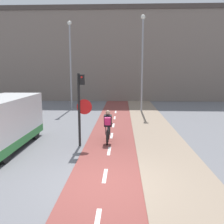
# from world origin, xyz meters

# --- Properties ---
(ground_plane) EXTENTS (120.00, 120.00, 0.00)m
(ground_plane) POSITION_xyz_m (0.00, 0.00, 0.00)
(ground_plane) COLOR slate
(bike_lane) EXTENTS (2.29, 60.00, 0.02)m
(bike_lane) POSITION_xyz_m (0.00, 0.01, 0.01)
(bike_lane) COLOR brown
(bike_lane) RESTS_ON ground_plane
(sidewalk_strip) EXTENTS (2.40, 60.00, 0.05)m
(sidewalk_strip) POSITION_xyz_m (2.34, 0.00, 0.03)
(sidewalk_strip) COLOR gray
(sidewalk_strip) RESTS_ON ground_plane
(building_row_background) EXTENTS (60.00, 5.20, 10.23)m
(building_row_background) POSITION_xyz_m (0.00, 22.96, 5.12)
(building_row_background) COLOR slate
(building_row_background) RESTS_ON ground_plane
(traffic_light_pole) EXTENTS (0.67, 0.25, 3.25)m
(traffic_light_pole) POSITION_xyz_m (-1.28, 3.74, 2.01)
(traffic_light_pole) COLOR black
(traffic_light_pole) RESTS_ON ground_plane
(street_lamp_far) EXTENTS (0.36, 0.36, 7.48)m
(street_lamp_far) POSITION_xyz_m (-3.94, 14.61, 4.52)
(street_lamp_far) COLOR gray
(street_lamp_far) RESTS_ON ground_plane
(street_lamp_sidewalk) EXTENTS (0.36, 0.36, 7.68)m
(street_lamp_sidewalk) POSITION_xyz_m (2.12, 13.47, 4.62)
(street_lamp_sidewalk) COLOR gray
(street_lamp_sidewalk) RESTS_ON ground_plane
(cyclist_near) EXTENTS (0.46, 1.71, 1.54)m
(cyclist_near) POSITION_xyz_m (-0.13, 4.37, 0.72)
(cyclist_near) COLOR black
(cyclist_near) RESTS_ON ground_plane
(van) EXTENTS (1.97, 5.07, 2.23)m
(van) POSITION_xyz_m (-4.64, 3.16, 1.10)
(van) COLOR silver
(van) RESTS_ON ground_plane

